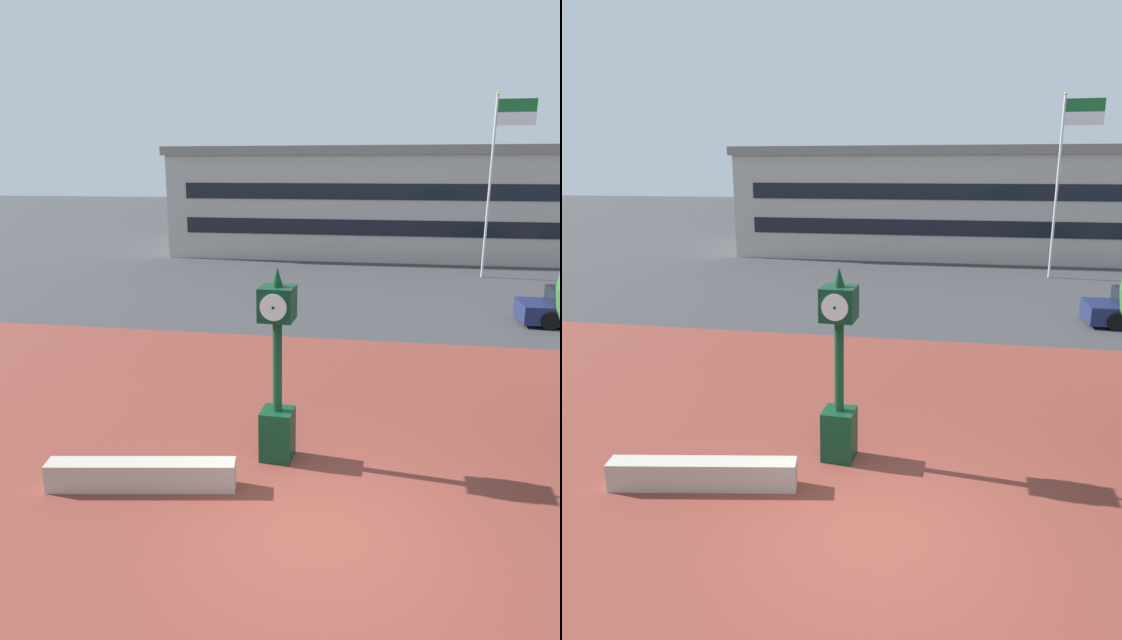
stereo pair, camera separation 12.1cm
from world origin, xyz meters
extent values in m
plane|color=#38383A|center=(0.00, 0.00, 0.00)|extent=(200.00, 200.00, 0.00)
cube|color=brown|center=(0.00, 3.12, 0.00)|extent=(44.00, 14.24, 0.01)
cube|color=#ADA393|center=(-3.13, 0.75, 0.25)|extent=(3.22, 0.94, 0.50)
cube|color=#0C381E|center=(-1.04, 2.22, 0.48)|extent=(0.61, 0.61, 0.97)
cylinder|color=#0C381E|center=(-1.04, 2.22, 1.83)|extent=(0.17, 0.17, 1.73)
cube|color=#0C381E|center=(-1.04, 2.22, 3.00)|extent=(0.63, 0.63, 0.61)
cylinder|color=white|center=(-1.03, 2.54, 3.00)|extent=(0.47, 0.05, 0.47)
sphere|color=black|center=(-1.03, 2.56, 3.00)|extent=(0.05, 0.05, 0.05)
cylinder|color=white|center=(-1.05, 1.90, 3.00)|extent=(0.47, 0.05, 0.47)
sphere|color=black|center=(-1.05, 1.88, 3.00)|extent=(0.05, 0.05, 0.05)
cone|color=#0C381E|center=(-1.04, 2.22, 3.48)|extent=(0.21, 0.21, 0.35)
cylinder|color=black|center=(6.49, 14.28, 0.32)|extent=(0.64, 0.22, 0.64)
cylinder|color=black|center=(6.49, 12.60, 0.32)|extent=(0.64, 0.22, 0.64)
cylinder|color=silver|center=(5.81, 22.45, 4.31)|extent=(0.12, 0.12, 8.62)
sphere|color=gold|center=(5.81, 22.45, 8.68)|extent=(0.14, 0.14, 0.14)
cube|color=#19662D|center=(6.74, 22.45, 8.17)|extent=(1.74, 0.02, 0.59)
cube|color=white|center=(6.74, 22.45, 7.57)|extent=(1.74, 0.02, 0.59)
cube|color=#B2ADA3|center=(0.30, 33.78, 3.03)|extent=(24.80, 15.43, 6.07)
cube|color=gray|center=(0.30, 33.78, 6.32)|extent=(25.29, 15.74, 0.50)
cube|color=black|center=(0.30, 26.04, 2.02)|extent=(22.32, 0.04, 0.90)
cube|color=black|center=(0.30, 26.04, 4.04)|extent=(22.32, 0.04, 0.90)
camera|label=1|loc=(0.71, -7.50, 5.31)|focal=32.27mm
camera|label=2|loc=(0.83, -7.48, 5.31)|focal=32.27mm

